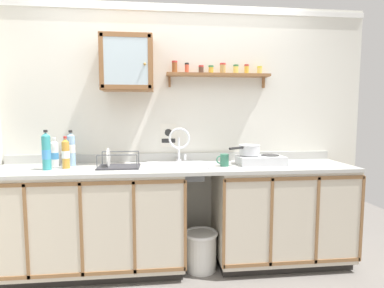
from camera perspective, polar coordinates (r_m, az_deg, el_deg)
name	(u,v)px	position (r m, az deg, el deg)	size (l,w,h in m)	color
floor	(180,287)	(2.71, -2.33, -25.02)	(6.17, 6.17, 0.00)	slate
back_wall	(174,131)	(3.00, -3.27, 2.36)	(3.77, 0.07, 2.41)	silver
lower_cabinet_run	(90,221)	(2.89, -18.43, -13.47)	(1.64, 0.60, 0.89)	black
lower_cabinet_run_right	(280,214)	(3.04, 16.09, -12.45)	(1.22, 0.60, 0.89)	black
countertop	(177,168)	(2.71, -2.89, -4.45)	(3.13, 0.62, 0.03)	#B2B2AD
backsplash	(175,157)	(2.99, -3.21, -2.45)	(3.13, 0.02, 0.08)	#B2B2AD
sink	(177,166)	(2.75, -2.73, -4.11)	(0.54, 0.44, 0.44)	silver
hot_plate_stove	(260,160)	(2.87, 12.59, -2.90)	(0.41, 0.27, 0.08)	silver
saucepan	(249,150)	(2.85, 10.57, -1.03)	(0.32, 0.24, 0.10)	silver
bottle_opaque_white_0	(54,153)	(2.95, -24.20, -1.61)	(0.07, 0.07, 0.25)	white
bottle_water_blue_1	(71,149)	(2.90, -21.55, -0.88)	(0.07, 0.07, 0.32)	#8CB7E0
bottle_juice_amber_2	(66,154)	(2.80, -22.43, -1.65)	(0.06, 0.06, 0.27)	gold
bottle_detergent_teal_3	(46,152)	(2.78, -25.44, -1.30)	(0.07, 0.07, 0.33)	teal
dish_rack	(117,165)	(2.71, -13.70, -3.78)	(0.35, 0.26, 0.17)	#333338
mug	(224,160)	(2.71, 5.98, -2.98)	(0.12, 0.08, 0.11)	#337259
wall_cabinet	(127,63)	(2.89, -11.93, 14.46)	(0.46, 0.27, 0.49)	brown
spice_shelf	(218,73)	(2.97, 4.78, 12.97)	(0.98, 0.14, 0.23)	brown
warning_sign	(168,136)	(2.97, -4.41, 1.57)	(0.15, 0.01, 0.22)	silver
trash_bin	(201,250)	(2.88, 1.67, -19.05)	(0.30, 0.30, 0.34)	silver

